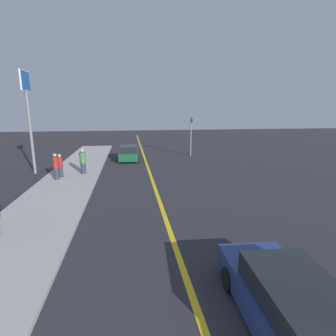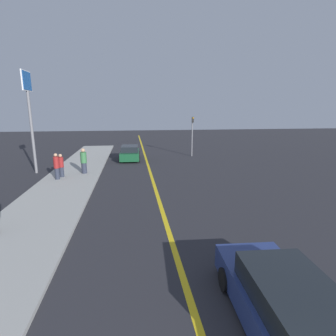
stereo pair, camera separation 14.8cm
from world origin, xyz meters
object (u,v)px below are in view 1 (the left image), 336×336
pedestrian_by_sign (83,161)px  roadside_sign (27,100)px  traffic_light (191,132)px  pedestrian_mid_group (56,167)px  car_ahead_center (129,153)px  pedestrian_far_standing (60,166)px  car_near_right_lane (293,309)px

pedestrian_by_sign → roadside_sign: (-3.70, 1.14, 4.28)m
traffic_light → pedestrian_mid_group: bearing=-143.7°
pedestrian_by_sign → traffic_light: size_ratio=0.46×
car_ahead_center → traffic_light: 6.63m
car_ahead_center → pedestrian_mid_group: size_ratio=2.22×
roadside_sign → pedestrian_far_standing: bearing=-40.7°
pedestrian_mid_group → pedestrian_far_standing: (0.13, 0.62, -0.08)m
car_near_right_lane → pedestrian_far_standing: size_ratio=3.03×
roadside_sign → car_ahead_center: bearing=31.5°
car_ahead_center → pedestrian_by_sign: 6.35m
car_near_right_lane → pedestrian_by_sign: 16.42m
car_ahead_center → roadside_sign: bearing=-146.8°
pedestrian_by_sign → traffic_light: traffic_light is taller
car_near_right_lane → traffic_light: size_ratio=1.23×
car_ahead_center → traffic_light: size_ratio=0.98×
car_near_right_lane → pedestrian_far_standing: 16.24m
roadside_sign → pedestrian_mid_group: bearing=-50.0°
car_near_right_lane → traffic_light: bearing=85.3°
pedestrian_mid_group → traffic_light: bearing=36.3°
car_ahead_center → pedestrian_by_sign: size_ratio=2.12×
car_ahead_center → roadside_sign: size_ratio=0.53×
pedestrian_far_standing → pedestrian_by_sign: bearing=32.6°
pedestrian_by_sign → roadside_sign: bearing=162.9°
car_ahead_center → traffic_light: (6.28, 1.20, 1.79)m
roadside_sign → car_near_right_lane: bearing=-57.6°
traffic_light → car_ahead_center: bearing=-169.2°
pedestrian_far_standing → traffic_light: 13.33m
car_near_right_lane → pedestrian_by_sign: size_ratio=2.66×
pedestrian_by_sign → roadside_sign: roadside_sign is taller
car_ahead_center → pedestrian_far_standing: pedestrian_far_standing is taller
car_ahead_center → roadside_sign: roadside_sign is taller
car_ahead_center → pedestrian_mid_group: (-4.78, -6.91, 0.35)m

